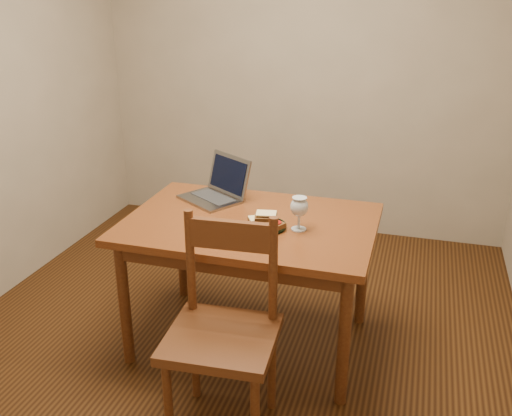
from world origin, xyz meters
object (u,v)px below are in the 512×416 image
(table, at_px, (250,235))
(plate, at_px, (266,226))
(chair, at_px, (223,323))
(laptop, at_px, (219,187))
(milk_glass, at_px, (299,213))

(table, distance_m, plate, 0.16)
(table, relative_size, chair, 2.60)
(plate, bearing_deg, chair, -92.46)
(laptop, bearing_deg, chair, -36.83)
(plate, xyz_separation_m, laptop, (-0.38, 0.34, 0.05))
(table, relative_size, milk_glass, 7.38)
(chair, xyz_separation_m, plate, (0.03, 0.59, 0.21))
(plate, distance_m, laptop, 0.51)
(laptop, bearing_deg, table, -12.25)
(table, height_order, milk_glass, milk_glass)
(chair, bearing_deg, plate, 83.82)
(chair, distance_m, milk_glass, 0.71)
(chair, bearing_deg, laptop, 107.01)
(laptop, bearing_deg, plate, -9.50)
(table, height_order, plate, plate)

